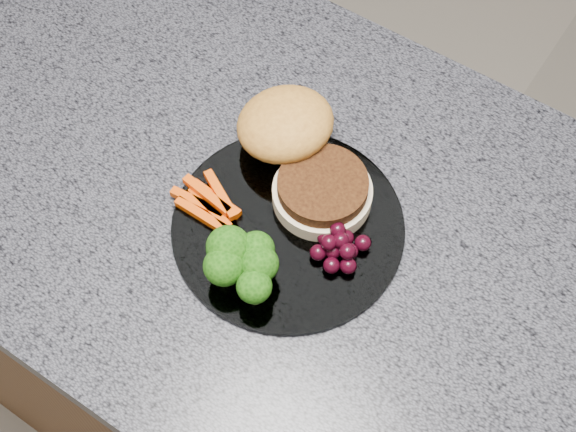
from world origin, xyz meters
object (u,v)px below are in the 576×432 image
object	(u,v)px
island_cabinet	(301,364)
plate	(288,226)
grape_bunch	(339,247)
burger	(298,150)

from	to	relation	value
island_cabinet	plate	xyz separation A→B (m)	(-0.01, -0.02, 0.47)
plate	grape_bunch	world-z (taller)	grape_bunch
island_cabinet	plate	size ratio (longest dim) A/B	4.62
plate	burger	distance (m)	0.09
island_cabinet	plate	bearing A→B (deg)	-123.29
burger	grape_bunch	distance (m)	0.13
plate	burger	bearing A→B (deg)	116.01
plate	burger	size ratio (longest dim) A/B	1.24
grape_bunch	plate	bearing A→B (deg)	-178.95
plate	burger	xyz separation A→B (m)	(-0.04, 0.08, 0.03)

